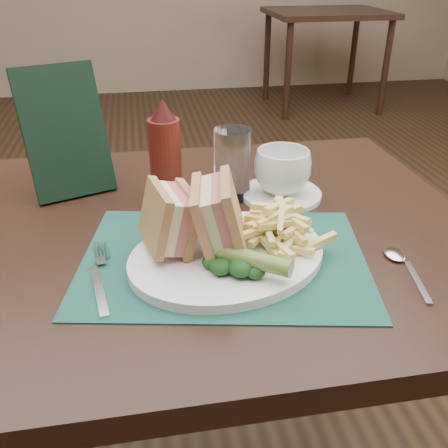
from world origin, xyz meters
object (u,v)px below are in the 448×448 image
plate (227,256)px  drinking_glass (232,164)px  saucer (281,194)px  table_main (213,385)px  check_presenter (65,132)px  ketchup_bottle (165,151)px  coffee_cup (282,171)px  placemat (224,259)px  table_bg_right (323,60)px  sandwich_half_a (155,221)px  sandwich_half_b (204,216)px

plate → drinking_glass: drinking_glass is taller
plate → saucer: 0.24m
table_main → saucer: saucer is taller
saucer → check_presenter: size_ratio=0.63×
drinking_glass → check_presenter: size_ratio=0.54×
ketchup_bottle → saucer: bearing=-8.3°
coffee_cup → ketchup_bottle: size_ratio=0.56×
table_main → check_presenter: bearing=142.8°
placemat → coffee_cup: size_ratio=4.05×
saucer → plate: bearing=-124.5°
placemat → saucer: 0.24m
table_bg_right → ketchup_bottle: size_ratio=4.84×
placemat → coffee_cup: 0.25m
ketchup_bottle → check_presenter: size_ratio=0.78×
saucer → drinking_glass: drinking_glass is taller
plate → sandwich_half_a: bearing=148.7°
coffee_cup → ketchup_bottle: bearing=171.7°
placemat → plate: size_ratio=1.40×
sandwich_half_a → placemat: bearing=-20.6°
sandwich_half_b → check_presenter: check_presenter is taller
sandwich_half_b → saucer: sandwich_half_b is taller
table_main → sandwich_half_b: (-0.02, -0.10, 0.45)m
drinking_glass → check_presenter: 0.31m
table_bg_right → table_main: bearing=-113.5°
coffee_cup → plate: bearing=-124.5°
check_presenter → table_main: bearing=-57.6°
table_main → plate: size_ratio=3.00×
plate → check_presenter: (-0.25, 0.30, 0.11)m
saucer → drinking_glass: (-0.09, 0.02, 0.06)m
table_bg_right → ketchup_bottle: (-1.47, -3.14, 0.47)m
plate → placemat: bearing=106.9°
table_main → saucer: 0.42m
placemat → table_main: bearing=91.7°
table_bg_right → saucer: size_ratio=6.00×
plate → sandwich_half_b: (-0.03, 0.01, 0.06)m
table_main → drinking_glass: size_ratio=6.92×
plate → ketchup_bottle: 0.26m
sandwich_half_a → sandwich_half_b: 0.07m
placemat → saucer: bearing=53.8°
coffee_cup → check_presenter: 0.40m
saucer → table_bg_right: bearing=68.2°
table_bg_right → check_presenter: check_presenter is taller
table_bg_right → saucer: (-1.26, -3.17, 0.38)m
sandwich_half_b → check_presenter: 0.36m
plate → ketchup_bottle: (-0.07, 0.23, 0.08)m
placemat → sandwich_half_a: sandwich_half_a is taller
plate → ketchup_bottle: ketchup_bottle is taller
sandwich_half_a → saucer: bearing=25.2°
table_bg_right → coffee_cup: coffee_cup is taller
table_bg_right → drinking_glass: size_ratio=6.92×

